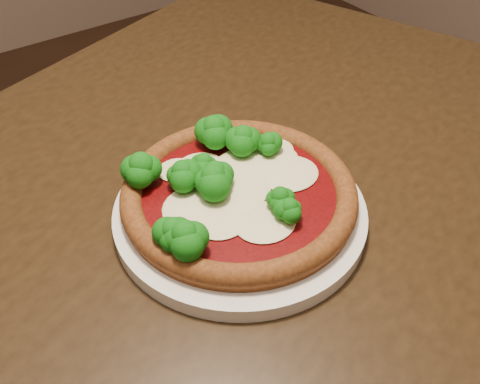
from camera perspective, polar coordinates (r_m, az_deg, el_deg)
dining_table at (r=0.70m, az=-3.82°, el=-7.14°), size 1.43×1.19×0.75m
plate at (r=0.61m, az=-0.00°, el=-2.16°), size 0.29×0.29×0.02m
pizza at (r=0.60m, az=-0.88°, el=0.37°), size 0.27×0.27×0.06m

